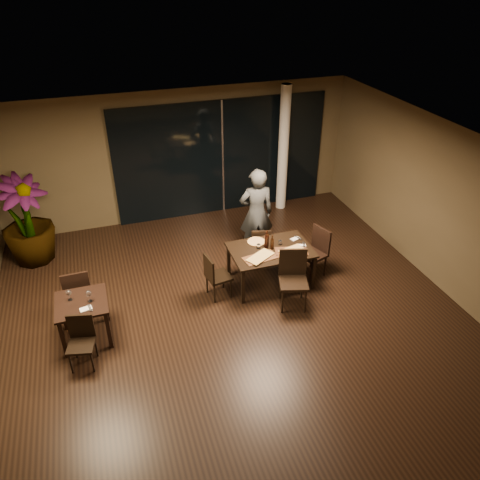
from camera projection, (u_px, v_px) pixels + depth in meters
name	position (u px, v px, depth m)	size (l,w,h in m)	color
ground	(233.00, 319.00, 8.13)	(8.00, 8.00, 0.00)	black
wall_back	(179.00, 155.00, 10.62)	(8.00, 0.10, 3.00)	#493D27
wall_right	(446.00, 208.00, 8.42)	(0.10, 8.00, 3.00)	#493D27
ceiling	(231.00, 154.00, 6.54)	(8.00, 8.00, 0.04)	silver
window_panel	(222.00, 158.00, 10.89)	(5.00, 0.06, 2.70)	black
column	(283.00, 150.00, 10.93)	(0.24, 0.24, 3.00)	silver
main_table	(271.00, 253.00, 8.69)	(1.50, 1.00, 0.75)	black
side_table	(82.00, 308.00, 7.41)	(0.80, 0.80, 0.75)	black
chair_main_far	(261.00, 244.00, 9.32)	(0.48, 0.48, 0.84)	black
chair_main_near	(293.00, 275.00, 8.21)	(0.61, 0.61, 1.06)	black
chair_main_left	(215.00, 274.00, 8.41)	(0.47, 0.47, 0.88)	black
chair_main_right	(316.00, 249.00, 9.01)	(0.58, 0.58, 0.98)	black
chair_side_far	(78.00, 290.00, 7.94)	(0.45, 0.45, 0.96)	black
chair_side_near	(81.00, 338.00, 7.04)	(0.47, 0.47, 0.84)	black
diner	(256.00, 213.00, 9.42)	(0.65, 0.43, 1.90)	#2C2F31
potted_plant	(26.00, 221.00, 9.23)	(1.00, 1.00, 1.83)	#194517
pizza_board_left	(260.00, 258.00, 8.39)	(0.61, 0.31, 0.01)	#4C2C18
pizza_board_right	(291.00, 251.00, 8.57)	(0.59, 0.30, 0.01)	#452616
oblong_pizza_left	(260.00, 257.00, 8.38)	(0.51, 0.23, 0.02)	maroon
oblong_pizza_right	(291.00, 251.00, 8.56)	(0.44, 0.20, 0.02)	maroon
round_pizza	(256.00, 242.00, 8.85)	(0.33, 0.33, 0.01)	#B13013
bottle_a	(266.00, 240.00, 8.60)	(0.07, 0.07, 0.34)	black
bottle_b	(272.00, 242.00, 8.58)	(0.06, 0.06, 0.28)	black
bottle_c	(267.00, 238.00, 8.65)	(0.07, 0.07, 0.33)	black
tumbler_left	(259.00, 246.00, 8.65)	(0.07, 0.07, 0.08)	white
tumbler_right	(280.00, 242.00, 8.77)	(0.07, 0.07, 0.08)	white
napkin_near	(301.00, 246.00, 8.74)	(0.18, 0.10, 0.01)	silver
napkin_far	(295.00, 239.00, 8.95)	(0.18, 0.10, 0.01)	silver
wine_glass_a	(69.00, 295.00, 7.34)	(0.08, 0.08, 0.18)	white
wine_glass_b	(89.00, 296.00, 7.31)	(0.09, 0.09, 0.19)	white
side_napkin	(86.00, 309.00, 7.18)	(0.18, 0.11, 0.01)	white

